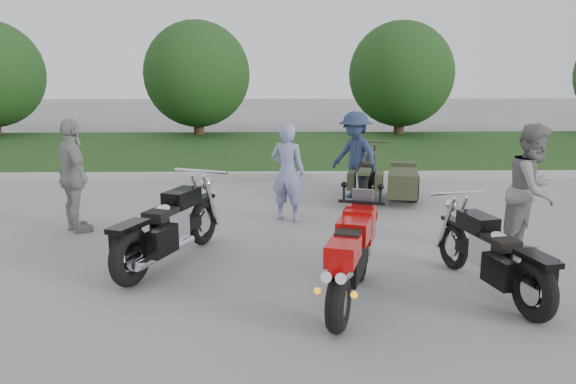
{
  "coord_description": "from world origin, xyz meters",
  "views": [
    {
      "loc": [
        -0.35,
        -6.11,
        2.37
      ],
      "look_at": [
        -0.18,
        1.05,
        0.8
      ],
      "focal_mm": 35.0,
      "sensor_mm": 36.0,
      "label": 1
    }
  ],
  "objects_px": {
    "person_back": "(73,176)",
    "person_grey": "(532,190)",
    "cruiser_sidecar": "(388,180)",
    "person_stripe": "(288,172)",
    "cruiser_right": "(495,258)",
    "person_denim": "(355,156)",
    "cruiser_left": "(166,230)",
    "sportbike_red": "(350,256)"
  },
  "relations": [
    {
      "from": "person_back",
      "to": "person_grey",
      "type": "bearing_deg",
      "value": -138.57
    },
    {
      "from": "cruiser_sidecar",
      "to": "person_stripe",
      "type": "bearing_deg",
      "value": -131.62
    },
    {
      "from": "cruiser_right",
      "to": "person_denim",
      "type": "xyz_separation_m",
      "value": [
        -0.85,
        4.63,
        0.4
      ]
    },
    {
      "from": "cruiser_left",
      "to": "person_back",
      "type": "relative_size",
      "value": 1.29
    },
    {
      "from": "cruiser_right",
      "to": "person_stripe",
      "type": "xyz_separation_m",
      "value": [
        -2.13,
        3.09,
        0.37
      ]
    },
    {
      "from": "cruiser_right",
      "to": "cruiser_left",
      "type": "bearing_deg",
      "value": 152.14
    },
    {
      "from": "person_denim",
      "to": "person_stripe",
      "type": "bearing_deg",
      "value": -78.79
    },
    {
      "from": "cruiser_right",
      "to": "person_denim",
      "type": "distance_m",
      "value": 4.73
    },
    {
      "from": "person_stripe",
      "to": "cruiser_sidecar",
      "type": "bearing_deg",
      "value": -120.54
    },
    {
      "from": "cruiser_left",
      "to": "person_back",
      "type": "xyz_separation_m",
      "value": [
        -1.62,
        1.52,
        0.39
      ]
    },
    {
      "from": "person_denim",
      "to": "person_back",
      "type": "bearing_deg",
      "value": -103.75
    },
    {
      "from": "cruiser_right",
      "to": "person_stripe",
      "type": "distance_m",
      "value": 3.77
    },
    {
      "from": "sportbike_red",
      "to": "person_back",
      "type": "height_order",
      "value": "person_back"
    },
    {
      "from": "person_grey",
      "to": "person_back",
      "type": "bearing_deg",
      "value": 125.98
    },
    {
      "from": "sportbike_red",
      "to": "person_stripe",
      "type": "height_order",
      "value": "person_stripe"
    },
    {
      "from": "cruiser_sidecar",
      "to": "person_grey",
      "type": "xyz_separation_m",
      "value": [
        1.23,
        -3.06,
        0.46
      ]
    },
    {
      "from": "cruiser_left",
      "to": "person_grey",
      "type": "height_order",
      "value": "person_grey"
    },
    {
      "from": "cruiser_left",
      "to": "cruiser_sidecar",
      "type": "xyz_separation_m",
      "value": [
        3.39,
        3.39,
        -0.06
      ]
    },
    {
      "from": "person_stripe",
      "to": "person_denim",
      "type": "height_order",
      "value": "person_denim"
    },
    {
      "from": "cruiser_sidecar",
      "to": "person_grey",
      "type": "bearing_deg",
      "value": -54.72
    },
    {
      "from": "cruiser_right",
      "to": "person_denim",
      "type": "height_order",
      "value": "person_denim"
    },
    {
      "from": "person_grey",
      "to": "person_denim",
      "type": "distance_m",
      "value": 3.76
    },
    {
      "from": "cruiser_left",
      "to": "person_grey",
      "type": "xyz_separation_m",
      "value": [
        4.63,
        0.33,
        0.41
      ]
    },
    {
      "from": "sportbike_red",
      "to": "person_back",
      "type": "xyz_separation_m",
      "value": [
        -3.71,
        2.76,
        0.31
      ]
    },
    {
      "from": "sportbike_red",
      "to": "person_grey",
      "type": "distance_m",
      "value": 3.01
    },
    {
      "from": "cruiser_right",
      "to": "person_stripe",
      "type": "bearing_deg",
      "value": 112.19
    },
    {
      "from": "cruiser_right",
      "to": "cruiser_sidecar",
      "type": "xyz_separation_m",
      "value": [
        -0.27,
        4.4,
        -0.02
      ]
    },
    {
      "from": "sportbike_red",
      "to": "person_denim",
      "type": "relative_size",
      "value": 1.14
    },
    {
      "from": "person_back",
      "to": "cruiser_right",
      "type": "bearing_deg",
      "value": -153.39
    },
    {
      "from": "person_stripe",
      "to": "person_back",
      "type": "height_order",
      "value": "person_back"
    },
    {
      "from": "person_stripe",
      "to": "cruiser_left",
      "type": "bearing_deg",
      "value": 78.01
    },
    {
      "from": "person_stripe",
      "to": "cruiser_right",
      "type": "bearing_deg",
      "value": 148.96
    },
    {
      "from": "cruiser_right",
      "to": "person_grey",
      "type": "height_order",
      "value": "person_grey"
    },
    {
      "from": "person_stripe",
      "to": "person_back",
      "type": "bearing_deg",
      "value": 34.47
    },
    {
      "from": "cruiser_sidecar",
      "to": "person_back",
      "type": "xyz_separation_m",
      "value": [
        -5.02,
        -1.87,
        0.45
      ]
    },
    {
      "from": "cruiser_right",
      "to": "person_grey",
      "type": "bearing_deg",
      "value": 41.76
    },
    {
      "from": "sportbike_red",
      "to": "cruiser_right",
      "type": "bearing_deg",
      "value": 25.77
    },
    {
      "from": "cruiser_left",
      "to": "person_denim",
      "type": "relative_size",
      "value": 1.34
    },
    {
      "from": "person_grey",
      "to": "person_denim",
      "type": "relative_size",
      "value": 1.06
    },
    {
      "from": "cruiser_right",
      "to": "person_back",
      "type": "distance_m",
      "value": 5.87
    },
    {
      "from": "sportbike_red",
      "to": "cruiser_sidecar",
      "type": "xyz_separation_m",
      "value": [
        1.31,
        4.63,
        -0.14
      ]
    },
    {
      "from": "cruiser_sidecar",
      "to": "person_stripe",
      "type": "distance_m",
      "value": 2.31
    }
  ]
}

